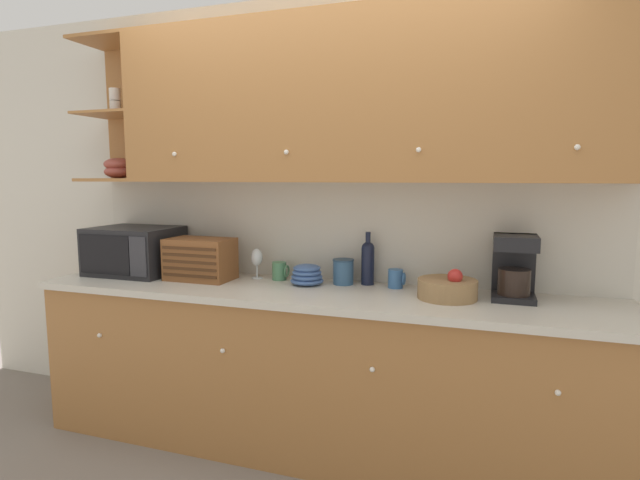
{
  "coord_description": "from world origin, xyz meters",
  "views": [
    {
      "loc": [
        0.89,
        -2.86,
        1.54
      ],
      "look_at": [
        0.0,
        -0.22,
        1.19
      ],
      "focal_mm": 28.0,
      "sensor_mm": 36.0,
      "label": 1
    }
  ],
  "objects_px": {
    "mug_blue_second": "(396,279)",
    "fruit_basket": "(448,288)",
    "bread_box": "(200,259)",
    "wine_glass": "(257,258)",
    "mug": "(280,271)",
    "wine_bottle": "(368,261)",
    "bowl_stack_on_counter": "(307,275)",
    "coffee_maker": "(514,267)",
    "microwave": "(135,250)",
    "storage_canister": "(343,272)"
  },
  "relations": [
    {
      "from": "bowl_stack_on_counter",
      "to": "mug_blue_second",
      "type": "relative_size",
      "value": 1.84
    },
    {
      "from": "bread_box",
      "to": "wine_glass",
      "type": "xyz_separation_m",
      "value": [
        0.31,
        0.14,
        -0.0
      ]
    },
    {
      "from": "wine_glass",
      "to": "mug_blue_second",
      "type": "height_order",
      "value": "wine_glass"
    },
    {
      "from": "wine_bottle",
      "to": "bread_box",
      "type": "bearing_deg",
      "value": -169.28
    },
    {
      "from": "mug",
      "to": "mug_blue_second",
      "type": "distance_m",
      "value": 0.71
    },
    {
      "from": "bowl_stack_on_counter",
      "to": "storage_canister",
      "type": "height_order",
      "value": "storage_canister"
    },
    {
      "from": "bowl_stack_on_counter",
      "to": "mug_blue_second",
      "type": "bearing_deg",
      "value": 9.02
    },
    {
      "from": "mug_blue_second",
      "to": "fruit_basket",
      "type": "relative_size",
      "value": 0.35
    },
    {
      "from": "microwave",
      "to": "wine_bottle",
      "type": "distance_m",
      "value": 1.5
    },
    {
      "from": "mug_blue_second",
      "to": "microwave",
      "type": "bearing_deg",
      "value": -175.98
    },
    {
      "from": "coffee_maker",
      "to": "mug",
      "type": "bearing_deg",
      "value": 177.76
    },
    {
      "from": "coffee_maker",
      "to": "storage_canister",
      "type": "bearing_deg",
      "value": 176.5
    },
    {
      "from": "wine_glass",
      "to": "wine_bottle",
      "type": "distance_m",
      "value": 0.69
    },
    {
      "from": "bowl_stack_on_counter",
      "to": "coffee_maker",
      "type": "xyz_separation_m",
      "value": [
        1.11,
        0.02,
        0.11
      ]
    },
    {
      "from": "wine_glass",
      "to": "fruit_basket",
      "type": "height_order",
      "value": "wine_glass"
    },
    {
      "from": "microwave",
      "to": "mug",
      "type": "xyz_separation_m",
      "value": [
        0.96,
        0.11,
        -0.1
      ]
    },
    {
      "from": "fruit_basket",
      "to": "coffee_maker",
      "type": "bearing_deg",
      "value": 18.7
    },
    {
      "from": "wine_bottle",
      "to": "mug_blue_second",
      "type": "bearing_deg",
      "value": -12.5
    },
    {
      "from": "wine_glass",
      "to": "mug",
      "type": "distance_m",
      "value": 0.17
    },
    {
      "from": "bowl_stack_on_counter",
      "to": "wine_bottle",
      "type": "relative_size",
      "value": 0.63
    },
    {
      "from": "wine_glass",
      "to": "fruit_basket",
      "type": "distance_m",
      "value": 1.16
    },
    {
      "from": "mug_blue_second",
      "to": "storage_canister",
      "type": "bearing_deg",
      "value": 179.98
    },
    {
      "from": "microwave",
      "to": "mug_blue_second",
      "type": "bearing_deg",
      "value": 4.02
    },
    {
      "from": "bowl_stack_on_counter",
      "to": "mug_blue_second",
      "type": "xyz_separation_m",
      "value": [
        0.5,
        0.08,
        -0.0
      ]
    },
    {
      "from": "wine_glass",
      "to": "coffee_maker",
      "type": "xyz_separation_m",
      "value": [
        1.47,
        -0.05,
        0.04
      ]
    },
    {
      "from": "mug",
      "to": "mug_blue_second",
      "type": "height_order",
      "value": "mug"
    },
    {
      "from": "storage_canister",
      "to": "mug_blue_second",
      "type": "bearing_deg",
      "value": -0.02
    },
    {
      "from": "mug_blue_second",
      "to": "wine_glass",
      "type": "bearing_deg",
      "value": -179.46
    },
    {
      "from": "wine_bottle",
      "to": "fruit_basket",
      "type": "distance_m",
      "value": 0.51
    },
    {
      "from": "microwave",
      "to": "bowl_stack_on_counter",
      "type": "bearing_deg",
      "value": 1.84
    },
    {
      "from": "bread_box",
      "to": "coffee_maker",
      "type": "xyz_separation_m",
      "value": [
        1.78,
        0.09,
        0.04
      ]
    },
    {
      "from": "wine_glass",
      "to": "mug_blue_second",
      "type": "relative_size",
      "value": 1.75
    },
    {
      "from": "bread_box",
      "to": "mug_blue_second",
      "type": "height_order",
      "value": "bread_box"
    },
    {
      "from": "bread_box",
      "to": "coffee_maker",
      "type": "height_order",
      "value": "coffee_maker"
    },
    {
      "from": "fruit_basket",
      "to": "coffee_maker",
      "type": "xyz_separation_m",
      "value": [
        0.32,
        0.11,
        0.11
      ]
    },
    {
      "from": "fruit_basket",
      "to": "wine_bottle",
      "type": "bearing_deg",
      "value": 156.57
    },
    {
      "from": "storage_canister",
      "to": "bowl_stack_on_counter",
      "type": "bearing_deg",
      "value": -157.72
    },
    {
      "from": "wine_bottle",
      "to": "fruit_basket",
      "type": "height_order",
      "value": "wine_bottle"
    },
    {
      "from": "bowl_stack_on_counter",
      "to": "wine_bottle",
      "type": "height_order",
      "value": "wine_bottle"
    },
    {
      "from": "fruit_basket",
      "to": "storage_canister",
      "type": "bearing_deg",
      "value": 164.77
    },
    {
      "from": "microwave",
      "to": "mug_blue_second",
      "type": "height_order",
      "value": "microwave"
    },
    {
      "from": "mug",
      "to": "fruit_basket",
      "type": "distance_m",
      "value": 1.01
    },
    {
      "from": "wine_glass",
      "to": "bowl_stack_on_counter",
      "type": "bearing_deg",
      "value": -11.53
    },
    {
      "from": "wine_glass",
      "to": "storage_canister",
      "type": "xyz_separation_m",
      "value": [
        0.55,
        0.01,
        -0.05
      ]
    },
    {
      "from": "bowl_stack_on_counter",
      "to": "coffee_maker",
      "type": "height_order",
      "value": "coffee_maker"
    },
    {
      "from": "bowl_stack_on_counter",
      "to": "mug_blue_second",
      "type": "distance_m",
      "value": 0.51
    },
    {
      "from": "microwave",
      "to": "storage_canister",
      "type": "bearing_deg",
      "value": 4.93
    },
    {
      "from": "bread_box",
      "to": "mug_blue_second",
      "type": "relative_size",
      "value": 3.71
    },
    {
      "from": "fruit_basket",
      "to": "microwave",
      "type": "bearing_deg",
      "value": 178.65
    },
    {
      "from": "bread_box",
      "to": "coffee_maker",
      "type": "relative_size",
      "value": 1.18
    }
  ]
}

